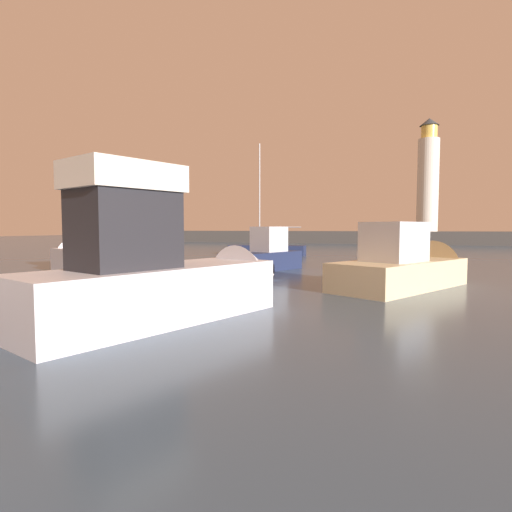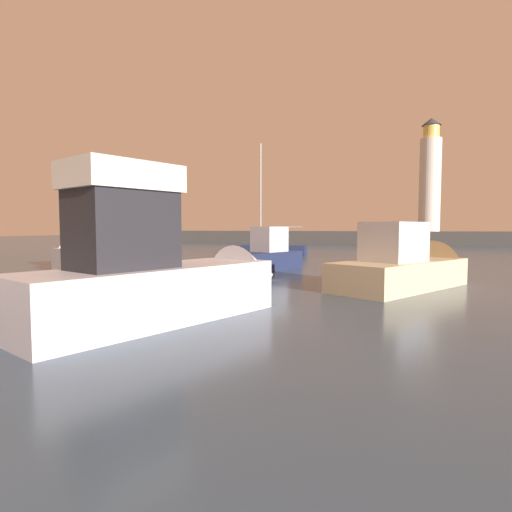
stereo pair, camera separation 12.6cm
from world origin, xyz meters
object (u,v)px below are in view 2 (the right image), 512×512
motorboat_0 (417,267)px  motorboat_4 (176,273)px  motorboat_3 (93,253)px  motorboat_1 (253,258)px  sailboat_moored (268,249)px  lighthouse (430,178)px

motorboat_0 → motorboat_4: (-6.35, -9.18, 0.41)m
motorboat_4 → motorboat_3: bearing=141.1°
motorboat_1 → sailboat_moored: size_ratio=0.69×
motorboat_3 → sailboat_moored: bearing=78.4°
motorboat_0 → motorboat_1: bearing=160.7°
motorboat_1 → motorboat_4: size_ratio=0.78×
motorboat_4 → sailboat_moored: (-6.18, 26.46, -0.70)m
motorboat_0 → motorboat_1: size_ratio=1.26×
motorboat_0 → motorboat_1: motorboat_0 is taller
motorboat_0 → lighthouse: bearing=87.3°
motorboat_4 → sailboat_moored: size_ratio=0.89×
motorboat_0 → sailboat_moored: bearing=126.0°
motorboat_1 → sailboat_moored: 14.78m
lighthouse → motorboat_4: lighthouse is taller
motorboat_1 → motorboat_4: 12.42m
lighthouse → motorboat_0: (-2.30, -49.47, -9.12)m
motorboat_0 → motorboat_4: size_ratio=0.98×
lighthouse → motorboat_0: lighthouse is taller
motorboat_4 → sailboat_moored: 27.18m
lighthouse → motorboat_1: (-10.93, -46.45, -9.14)m
motorboat_3 → sailboat_moored: 18.81m
motorboat_4 → motorboat_0: bearing=55.3°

